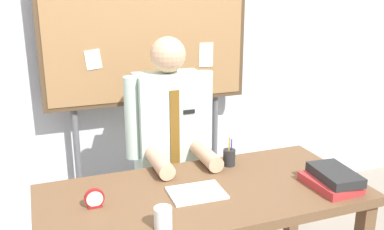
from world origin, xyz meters
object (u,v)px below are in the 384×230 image
object	(u,v)px
book_stack	(332,179)
desk_clock	(94,199)
bulletin_board	(147,18)
open_notebook	(197,193)
pen_holder	(229,157)
desk	(204,206)
person	(170,160)
coffee_mug	(163,218)

from	to	relation	value
book_stack	desk_clock	xyz separation A→B (m)	(-1.17, 0.22, -0.00)
bulletin_board	open_notebook	xyz separation A→B (m)	(-0.05, -1.03, -0.78)
pen_holder	book_stack	bearing A→B (deg)	-49.56
desk_clock	open_notebook	bearing A→B (deg)	-5.14
desk	bulletin_board	size ratio (longest dim) A/B	0.77
desk	pen_holder	xyz separation A→B (m)	(0.26, 0.25, 0.14)
desk	book_stack	bearing A→B (deg)	-17.00
person	pen_holder	xyz separation A→B (m)	(0.26, -0.31, 0.11)
open_notebook	person	bearing A→B (deg)	85.28
desk_clock	pen_holder	world-z (taller)	pen_holder
bulletin_board	coffee_mug	distance (m)	1.50
coffee_mug	bulletin_board	bearing A→B (deg)	77.01
open_notebook	coffee_mug	xyz separation A→B (m)	(-0.25, -0.24, 0.04)
bulletin_board	coffee_mug	bearing A→B (deg)	-102.99
desk_clock	coffee_mug	world-z (taller)	coffee_mug
desk	book_stack	size ratio (longest dim) A/B	5.54
coffee_mug	open_notebook	bearing A→B (deg)	44.78
person	coffee_mug	xyz separation A→B (m)	(-0.29, -0.83, 0.11)
desk_clock	pen_holder	size ratio (longest dim) A/B	0.58
bulletin_board	person	bearing A→B (deg)	-90.01
desk	pen_holder	world-z (taller)	pen_holder
desk	open_notebook	xyz separation A→B (m)	(-0.05, -0.02, 0.10)
bulletin_board	coffee_mug	xyz separation A→B (m)	(-0.29, -1.28, -0.73)
desk_clock	coffee_mug	xyz separation A→B (m)	(0.24, -0.29, 0.01)
desk	desk_clock	world-z (taller)	desk_clock
open_notebook	pen_holder	distance (m)	0.41
desk_clock	pen_holder	bearing A→B (deg)	15.59
book_stack	coffee_mug	distance (m)	0.93
desk	coffee_mug	world-z (taller)	coffee_mug
desk_clock	pen_holder	distance (m)	0.83
coffee_mug	person	bearing A→B (deg)	70.35
book_stack	open_notebook	distance (m)	0.70
desk	bulletin_board	world-z (taller)	bulletin_board
desk	coffee_mug	xyz separation A→B (m)	(-0.29, -0.26, 0.14)
coffee_mug	pen_holder	xyz separation A→B (m)	(0.55, 0.51, -0.00)
person	book_stack	bearing A→B (deg)	-50.10
desk	pen_holder	bearing A→B (deg)	43.89
person	desk_clock	world-z (taller)	person
bulletin_board	desk_clock	distance (m)	1.35
bulletin_board	pen_holder	bearing A→B (deg)	-71.57
person	coffee_mug	world-z (taller)	person
person	bulletin_board	size ratio (longest dim) A/B	0.67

